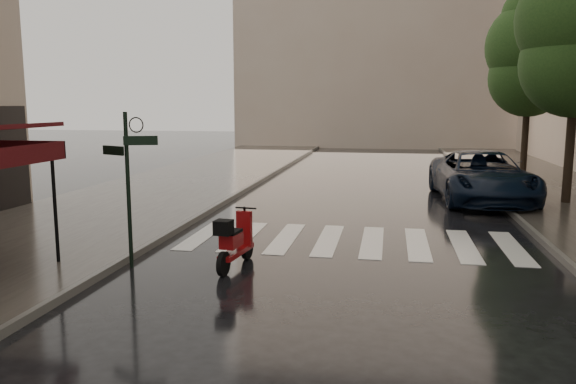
% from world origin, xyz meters
% --- Properties ---
extents(ground, '(120.00, 120.00, 0.00)m').
position_xyz_m(ground, '(0.00, 0.00, 0.00)').
color(ground, black).
rests_on(ground, ground).
extents(sidewalk_near, '(6.00, 60.00, 0.12)m').
position_xyz_m(sidewalk_near, '(-4.50, 12.00, 0.06)').
color(sidewalk_near, '#38332D').
rests_on(sidewalk_near, ground).
extents(curb_near, '(0.12, 60.00, 0.16)m').
position_xyz_m(curb_near, '(-1.45, 12.00, 0.07)').
color(curb_near, '#595651').
rests_on(curb_near, ground).
extents(curb_far, '(0.12, 60.00, 0.16)m').
position_xyz_m(curb_far, '(7.45, 12.00, 0.07)').
color(curb_far, '#595651').
rests_on(curb_far, ground).
extents(crosswalk, '(7.85, 3.20, 0.01)m').
position_xyz_m(crosswalk, '(2.98, 6.00, 0.01)').
color(crosswalk, silver).
rests_on(crosswalk, ground).
extents(signpost, '(1.17, 0.29, 3.10)m').
position_xyz_m(signpost, '(-1.19, 3.00, 1.83)').
color(signpost, black).
rests_on(signpost, ground).
extents(backdrop_building, '(22.00, 6.00, 20.00)m').
position_xyz_m(backdrop_building, '(3.00, 38.00, 10.00)').
color(backdrop_building, '#C0A793').
rests_on(backdrop_building, ground).
extents(tree_far, '(3.80, 3.80, 8.16)m').
position_xyz_m(tree_far, '(9.70, 19.00, 5.46)').
color(tree_far, black).
rests_on(tree_far, sidewalk_far).
extents(scooter, '(0.54, 1.71, 1.13)m').
position_xyz_m(scooter, '(0.86, 3.33, 0.52)').
color(scooter, black).
rests_on(scooter, ground).
extents(parked_car, '(3.21, 6.26, 1.69)m').
position_xyz_m(parked_car, '(6.94, 12.45, 0.85)').
color(parked_car, black).
rests_on(parked_car, ground).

